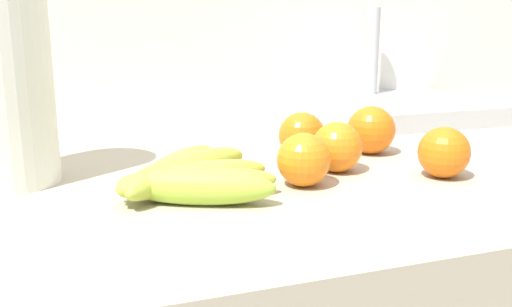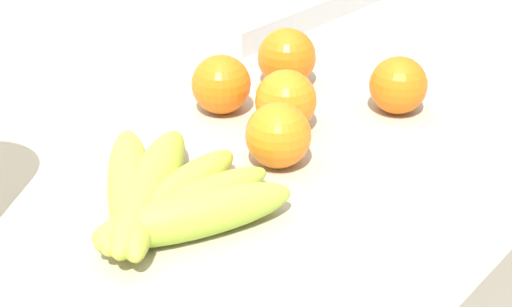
% 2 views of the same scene
% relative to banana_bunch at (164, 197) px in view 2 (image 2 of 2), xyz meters
% --- Properties ---
extents(banana_bunch, '(0.20, 0.23, 0.04)m').
position_rel_banana_bunch_xyz_m(banana_bunch, '(0.00, 0.00, 0.00)').
color(banana_bunch, '#A9CF3F').
rests_on(banana_bunch, counter).
extents(orange_front, '(0.07, 0.07, 0.07)m').
position_rel_banana_bunch_xyz_m(orange_front, '(0.32, -0.04, 0.01)').
color(orange_front, orange).
rests_on(orange_front, counter).
extents(orange_center, '(0.07, 0.07, 0.07)m').
position_rel_banana_bunch_xyz_m(orange_center, '(0.30, 0.10, 0.02)').
color(orange_center, orange).
rests_on(orange_center, counter).
extents(orange_far_right, '(0.07, 0.07, 0.07)m').
position_rel_banana_bunch_xyz_m(orange_far_right, '(0.19, 0.11, 0.01)').
color(orange_far_right, orange).
rests_on(orange_far_right, counter).
extents(orange_back_right, '(0.06, 0.06, 0.06)m').
position_rel_banana_bunch_xyz_m(orange_back_right, '(0.14, -0.02, 0.01)').
color(orange_back_right, orange).
rests_on(orange_back_right, counter).
extents(orange_right, '(0.07, 0.07, 0.07)m').
position_rel_banana_bunch_xyz_m(orange_right, '(0.20, 0.03, 0.01)').
color(orange_right, orange).
rests_on(orange_right, counter).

